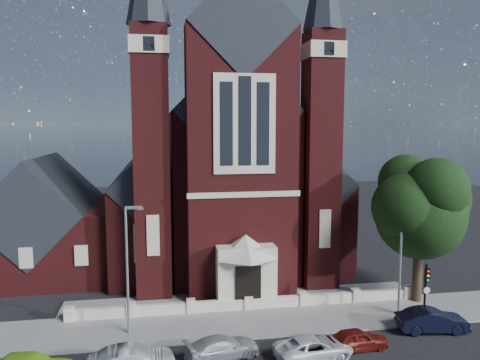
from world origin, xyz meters
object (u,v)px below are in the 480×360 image
object	(u,v)px
church	(219,171)
street_lamp_left	(128,263)
parish_hall	(45,227)
street_lamp_right	(402,249)
car_navy	(432,320)
car_white_suv	(314,348)
street_tree	(424,209)
traffic_signal	(426,285)
car_silver_b	(222,347)
car_dark_red	(357,339)

from	to	relation	value
church	street_lamp_left	size ratio (longest dim) A/B	4.31
parish_hall	street_lamp_right	world-z (taller)	parish_hall
street_lamp_right	car_navy	bearing A→B (deg)	-75.25
street_lamp_left	car_white_suv	bearing A→B (deg)	-25.05
street_lamp_left	car_navy	bearing A→B (deg)	-8.35
street_lamp_right	car_white_suv	bearing A→B (deg)	-148.22
street_tree	traffic_signal	xyz separation A→B (m)	(-1.60, -3.28, -4.38)
church	street_lamp_left	xyz separation A→B (m)	(-7.91, -18.94, -3.59)
traffic_signal	car_white_suv	xyz separation A→B (m)	(-8.65, -3.22, -1.96)
car_white_suv	car_navy	xyz separation A→B (m)	(8.46, 2.05, 0.10)
church	car_silver_b	bearing A→B (deg)	-96.62
church	parish_hall	bearing A→B (deg)	-162.84
church	street_lamp_left	bearing A→B (deg)	-112.66
parish_hall	car_silver_b	size ratio (longest dim) A/B	2.86
street_lamp_right	car_white_suv	xyz separation A→B (m)	(-7.74, -4.80, -3.97)
church	street_tree	bearing A→B (deg)	-53.83
street_lamp_left	traffic_signal	xyz separation A→B (m)	(18.91, -1.57, -2.02)
street_tree	car_white_suv	xyz separation A→B (m)	(-10.25, -6.50, -6.33)
car_navy	street_tree	bearing A→B (deg)	-14.73
parish_hall	street_tree	xyz separation A→B (m)	(28.60, -12.29, 2.95)
parish_hall	car_dark_red	xyz separation A→B (m)	(21.20, -18.18, -3.39)
car_silver_b	car_white_suv	bearing A→B (deg)	-115.75
parish_hall	street_lamp_right	size ratio (longest dim) A/B	1.51
parish_hall	car_dark_red	world-z (taller)	parish_hall
traffic_signal	car_white_suv	distance (m)	9.43
street_lamp_right	car_navy	world-z (taller)	street_lamp_right
street_tree	car_navy	bearing A→B (deg)	-111.81
street_tree	car_silver_b	size ratio (longest dim) A/B	2.51
street_tree	street_lamp_right	xyz separation A→B (m)	(-2.51, -1.71, -2.36)
car_silver_b	car_white_suv	world-z (taller)	car_white_suv
street_lamp_right	car_silver_b	xyz separation A→B (m)	(-12.74, -3.87, -3.98)
street_tree	street_lamp_right	size ratio (longest dim) A/B	1.32
street_lamp_left	street_lamp_right	world-z (taller)	same
car_navy	car_silver_b	bearing A→B (deg)	101.82
church	parish_hall	size ratio (longest dim) A/B	2.86
parish_hall	car_silver_b	distance (m)	22.56
car_silver_b	street_lamp_left	bearing A→B (deg)	38.50
street_lamp_left	car_white_suv	world-z (taller)	street_lamp_left
street_lamp_right	car_dark_red	world-z (taller)	street_lamp_right
parish_hall	car_dark_red	bearing A→B (deg)	-40.62
car_navy	traffic_signal	bearing A→B (deg)	-1.91
church	car_navy	size ratio (longest dim) A/B	7.93
car_navy	car_white_suv	bearing A→B (deg)	110.68
church	traffic_signal	xyz separation A→B (m)	(11.00, -20.52, -5.60)
street_lamp_right	traffic_signal	size ratio (longest dim) A/B	2.02
church	car_silver_b	world-z (taller)	church
car_dark_red	church	bearing A→B (deg)	6.18
car_silver_b	street_lamp_right	bearing A→B (deg)	-88.33
street_tree	traffic_signal	world-z (taller)	street_tree
street_lamp_right	car_navy	xyz separation A→B (m)	(0.72, -2.75, -3.87)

